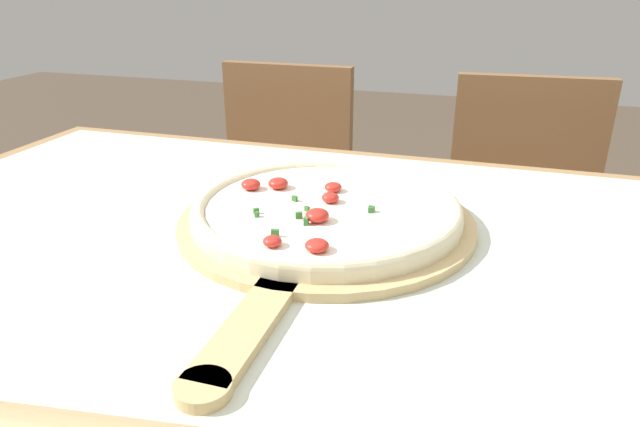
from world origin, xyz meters
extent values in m
cube|color=#A87F51|center=(0.00, 0.00, 0.76)|extent=(1.41, 0.92, 0.03)
cylinder|color=#A87F51|center=(-0.65, 0.41, 0.37)|extent=(0.06, 0.06, 0.75)
cube|color=silver|center=(0.00, 0.00, 0.78)|extent=(1.33, 0.84, 0.00)
cylinder|color=tan|center=(0.01, 0.09, 0.79)|extent=(0.41, 0.41, 0.01)
cube|color=tan|center=(0.01, -0.18, 0.79)|extent=(0.04, 0.18, 0.01)
cylinder|color=tan|center=(0.01, -0.27, 0.79)|extent=(0.05, 0.05, 0.01)
cylinder|color=beige|center=(0.01, 0.09, 0.80)|extent=(0.37, 0.37, 0.02)
torus|color=beige|center=(0.01, 0.09, 0.81)|extent=(0.37, 0.37, 0.02)
cylinder|color=white|center=(0.01, 0.09, 0.81)|extent=(0.33, 0.33, 0.00)
ellipsoid|color=red|center=(-0.08, 0.13, 0.82)|extent=(0.03, 0.03, 0.02)
ellipsoid|color=red|center=(0.01, 0.10, 0.82)|extent=(0.02, 0.02, 0.01)
ellipsoid|color=red|center=(-0.02, -0.05, 0.82)|extent=(0.02, 0.02, 0.01)
ellipsoid|color=red|center=(0.01, 0.03, 0.82)|extent=(0.03, 0.03, 0.02)
ellipsoid|color=red|center=(-0.12, 0.11, 0.82)|extent=(0.03, 0.03, 0.02)
ellipsoid|color=red|center=(0.00, 0.14, 0.82)|extent=(0.03, 0.03, 0.01)
ellipsoid|color=red|center=(0.03, -0.05, 0.82)|extent=(0.03, 0.03, 0.01)
cube|color=#387533|center=(-0.07, 0.03, 0.82)|extent=(0.01, 0.01, 0.01)
cube|color=#387533|center=(-0.04, 0.09, 0.82)|extent=(0.01, 0.01, 0.01)
cube|color=#387533|center=(-0.02, -0.03, 0.82)|extent=(0.01, 0.01, 0.01)
cube|color=#387533|center=(0.00, 0.02, 0.82)|extent=(0.01, 0.01, 0.01)
cube|color=#387533|center=(-0.01, 0.06, 0.82)|extent=(0.01, 0.01, 0.01)
cube|color=#387533|center=(0.07, 0.08, 0.82)|extent=(0.01, 0.01, 0.01)
cube|color=#387533|center=(-0.07, 0.02, 0.82)|extent=(0.00, 0.01, 0.01)
cube|color=#387533|center=(-0.02, 0.03, 0.82)|extent=(0.01, 0.01, 0.01)
cube|color=#387533|center=(0.07, 0.08, 0.82)|extent=(0.01, 0.01, 0.01)
cube|color=brown|center=(-0.36, 0.73, 0.42)|extent=(0.40, 0.40, 0.02)
cube|color=brown|center=(-0.36, 0.92, 0.65)|extent=(0.38, 0.04, 0.44)
cylinder|color=brown|center=(-0.52, 0.58, 0.20)|extent=(0.04, 0.04, 0.41)
cylinder|color=brown|center=(-0.20, 0.57, 0.20)|extent=(0.04, 0.04, 0.41)
cylinder|color=brown|center=(-0.52, 0.90, 0.20)|extent=(0.04, 0.04, 0.41)
cylinder|color=brown|center=(-0.20, 0.89, 0.20)|extent=(0.04, 0.04, 0.41)
cube|color=brown|center=(0.31, 0.73, 0.42)|extent=(0.42, 0.42, 0.02)
cube|color=brown|center=(0.30, 0.92, 0.65)|extent=(0.38, 0.06, 0.44)
cylinder|color=brown|center=(0.16, 0.56, 0.20)|extent=(0.04, 0.04, 0.41)
cylinder|color=brown|center=(0.48, 0.58, 0.20)|extent=(0.04, 0.04, 0.41)
cylinder|color=brown|center=(0.14, 0.88, 0.20)|extent=(0.04, 0.04, 0.41)
cylinder|color=brown|center=(0.46, 0.90, 0.20)|extent=(0.04, 0.04, 0.41)
camera|label=1|loc=(0.21, -0.60, 1.11)|focal=32.00mm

